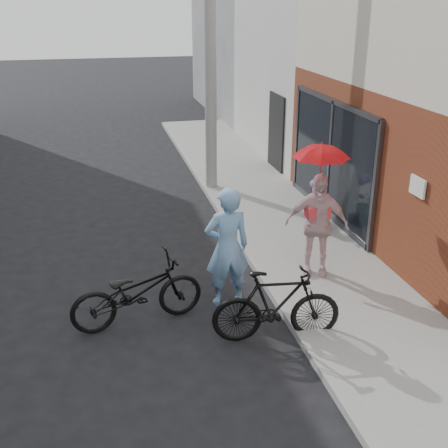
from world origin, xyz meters
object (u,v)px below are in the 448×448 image
object	(u,v)px
utility_pole	(210,46)
officer	(227,248)
kimono_woman	(316,224)
planter	(317,224)
bike_left	(137,292)
bike_right	(277,306)

from	to	relation	value
utility_pole	officer	size ratio (longest dim) A/B	3.59
utility_pole	kimono_woman	distance (m)	5.68
utility_pole	planter	world-z (taller)	utility_pole
bike_left	kimono_woman	distance (m)	3.23
bike_left	kimono_woman	size ratio (longest dim) A/B	1.12
kimono_woman	planter	distance (m)	2.17
officer	kimono_woman	bearing A→B (deg)	-165.91
utility_pole	planter	size ratio (longest dim) A/B	18.91
utility_pole	bike_right	bearing A→B (deg)	-94.27
officer	kimono_woman	world-z (taller)	officer
officer	kimono_woman	size ratio (longest dim) A/B	1.10
officer	planter	xyz separation A→B (m)	(2.47, 2.34, -0.76)
officer	bike_right	size ratio (longest dim) A/B	1.07
utility_pole	kimono_woman	world-z (taller)	utility_pole
bike_right	planter	size ratio (longest dim) A/B	4.94
bike_left	planter	xyz separation A→B (m)	(3.91, 2.61, -0.31)
bike_left	bike_right	world-z (taller)	bike_right
utility_pole	bike_right	world-z (taller)	utility_pole
kimono_woman	bike_left	bearing A→B (deg)	-145.70
bike_left	bike_right	xyz separation A→B (m)	(1.87, -0.89, 0.03)
officer	bike_right	bearing A→B (deg)	108.36
utility_pole	bike_left	distance (m)	6.95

